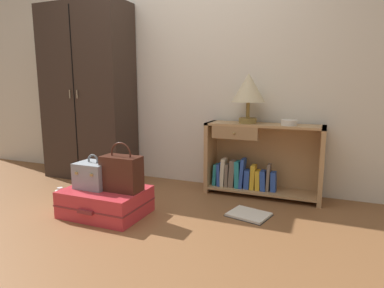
# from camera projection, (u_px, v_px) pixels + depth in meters

# --- Properties ---
(ground_plane) EXTENTS (9.00, 9.00, 0.00)m
(ground_plane) POSITION_uv_depth(u_px,v_px,m) (108.00, 232.00, 2.43)
(ground_plane) COLOR brown
(back_wall) EXTENTS (6.40, 0.10, 2.60)m
(back_wall) POSITION_uv_depth(u_px,v_px,m) (188.00, 64.00, 3.56)
(back_wall) COLOR silver
(back_wall) RESTS_ON ground_plane
(wardrobe) EXTENTS (1.03, 0.47, 1.95)m
(wardrobe) POSITION_uv_depth(u_px,v_px,m) (88.00, 94.00, 3.78)
(wardrobe) COLOR #33261E
(wardrobe) RESTS_ON ground_plane
(bookshelf) EXTENTS (1.11, 0.32, 0.71)m
(bookshelf) POSITION_uv_depth(u_px,v_px,m) (257.00, 162.00, 3.22)
(bookshelf) COLOR tan
(bookshelf) RESTS_ON ground_plane
(table_lamp) EXTENTS (0.32, 0.32, 0.48)m
(table_lamp) POSITION_uv_depth(u_px,v_px,m) (248.00, 89.00, 3.13)
(table_lamp) COLOR olive
(table_lamp) RESTS_ON bookshelf
(bowl) EXTENTS (0.14, 0.14, 0.05)m
(bowl) POSITION_uv_depth(u_px,v_px,m) (289.00, 123.00, 3.00)
(bowl) COLOR silver
(bowl) RESTS_ON bookshelf
(suitcase_large) EXTENTS (0.67, 0.51, 0.22)m
(suitcase_large) POSITION_uv_depth(u_px,v_px,m) (106.00, 201.00, 2.76)
(suitcase_large) COLOR #D1333D
(suitcase_large) RESTS_ON ground_plane
(train_case) EXTENTS (0.28, 0.24, 0.29)m
(train_case) POSITION_uv_depth(u_px,v_px,m) (94.00, 175.00, 2.76)
(train_case) COLOR #8E99A3
(train_case) RESTS_ON suitcase_large
(handbag) EXTENTS (0.32, 0.17, 0.40)m
(handbag) POSITION_uv_depth(u_px,v_px,m) (122.00, 173.00, 2.67)
(handbag) COLOR #472319
(handbag) RESTS_ON suitcase_large
(bottle) EXTENTS (0.08, 0.08, 0.17)m
(bottle) POSITION_uv_depth(u_px,v_px,m) (60.00, 198.00, 2.95)
(bottle) COLOR white
(bottle) RESTS_ON ground_plane
(open_book_on_floor) EXTENTS (0.39, 0.34, 0.02)m
(open_book_on_floor) POSITION_uv_depth(u_px,v_px,m) (249.00, 215.00, 2.74)
(open_book_on_floor) COLOR white
(open_book_on_floor) RESTS_ON ground_plane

